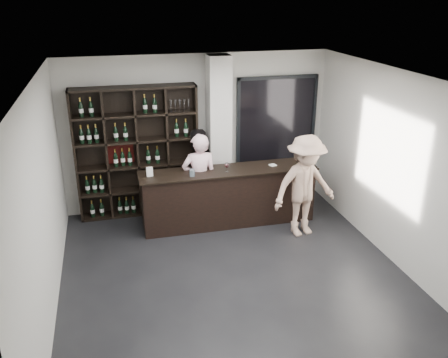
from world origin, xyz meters
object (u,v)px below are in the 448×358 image
object	(u,v)px
taster_pink	(200,180)
taster_black	(196,171)
tasting_counter	(229,196)
customer	(305,186)
wine_shelf	(137,153)

from	to	relation	value
taster_pink	taster_black	size ratio (longest dim) A/B	1.04
tasting_counter	customer	xyz separation A→B (m)	(1.13, -0.70, 0.37)
wine_shelf	customer	distance (m)	3.06
taster_pink	taster_black	distance (m)	0.55
tasting_counter	taster_black	bearing A→B (deg)	124.99
taster_black	tasting_counter	bearing A→B (deg)	111.56
tasting_counter	customer	world-z (taller)	customer
taster_pink	customer	bearing A→B (deg)	156.17
wine_shelf	taster_black	bearing A→B (deg)	-8.93
wine_shelf	taster_black	size ratio (longest dim) A/B	1.49
wine_shelf	tasting_counter	world-z (taller)	wine_shelf
taster_black	customer	bearing A→B (deg)	126.45
tasting_counter	taster_black	world-z (taller)	taster_black
taster_black	customer	xyz separation A→B (m)	(1.58, -1.35, 0.08)
tasting_counter	taster_pink	size ratio (longest dim) A/B	1.86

